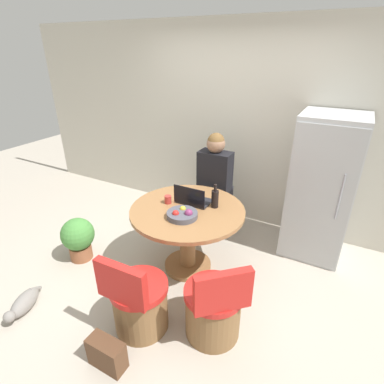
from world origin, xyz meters
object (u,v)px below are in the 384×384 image
object	(u,v)px
cat	(24,303)
person_seated	(216,179)
chair_near_right_corner	(214,309)
laptop	(192,199)
fruit_bowl	(182,214)
dining_table	(188,226)
handbag	(107,354)
potted_plant	(78,237)
chair_near_camera	(139,303)
bottle	(215,198)
refrigerator	(321,188)

from	to	relation	value
cat	person_seated	bearing A→B (deg)	136.06
chair_near_right_corner	laptop	size ratio (longest dim) A/B	2.29
chair_near_right_corner	fruit_bowl	size ratio (longest dim) A/B	2.70
dining_table	chair_near_right_corner	xyz separation A→B (m)	(0.62, -0.66, -0.27)
handbag	chair_near_right_corner	bearing A→B (deg)	47.88
fruit_bowl	handbag	bearing A→B (deg)	-90.90
cat	handbag	size ratio (longest dim) A/B	1.55
potted_plant	chair_near_camera	bearing A→B (deg)	-20.25
bottle	cat	size ratio (longest dim) A/B	0.55
refrigerator	potted_plant	xyz separation A→B (m)	(-2.35, -1.47, -0.54)
cat	potted_plant	size ratio (longest dim) A/B	0.89
fruit_bowl	bottle	world-z (taller)	bottle
refrigerator	handbag	xyz separation A→B (m)	(-1.14, -2.34, -0.70)
person_seated	cat	xyz separation A→B (m)	(-1.01, -2.11, -0.67)
fruit_bowl	handbag	xyz separation A→B (m)	(-0.02, -1.15, -0.66)
person_seated	laptop	size ratio (longest dim) A/B	3.81
dining_table	laptop	bearing A→B (deg)	96.61
bottle	cat	xyz separation A→B (m)	(-1.28, -1.46, -0.77)
chair_near_right_corner	handbag	distance (m)	0.90
person_seated	laptop	distance (m)	0.68
dining_table	bottle	distance (m)	0.42
chair_near_camera	potted_plant	distance (m)	1.29
cat	potted_plant	distance (m)	0.86
chair_near_right_corner	potted_plant	size ratio (longest dim) A/B	1.57
chair_near_right_corner	person_seated	bearing A→B (deg)	-108.85
bottle	chair_near_right_corner	bearing A→B (deg)	-64.98
refrigerator	bottle	xyz separation A→B (m)	(-0.93, -0.84, 0.03)
fruit_bowl	cat	xyz separation A→B (m)	(-1.09, -1.12, -0.70)
person_seated	laptop	xyz separation A→B (m)	(0.03, -0.68, 0.04)
chair_near_camera	person_seated	size ratio (longest dim) A/B	0.60
refrigerator	potted_plant	bearing A→B (deg)	-147.95
potted_plant	laptop	bearing A→B (deg)	27.13
laptop	handbag	size ratio (longest dim) A/B	1.20
handbag	laptop	bearing A→B (deg)	91.54
chair_near_camera	handbag	xyz separation A→B (m)	(-0.00, -0.42, -0.15)
laptop	handbag	world-z (taller)	laptop
cat	potted_plant	bearing A→B (deg)	170.78
person_seated	fruit_bowl	xyz separation A→B (m)	(0.09, -0.99, 0.03)
person_seated	fruit_bowl	size ratio (longest dim) A/B	4.49
chair_near_camera	bottle	bearing A→B (deg)	-102.41
refrigerator	dining_table	bearing A→B (deg)	-139.03
dining_table	handbag	xyz separation A→B (m)	(0.02, -1.32, -0.42)
potted_plant	fruit_bowl	bearing A→B (deg)	13.21
chair_near_camera	potted_plant	xyz separation A→B (m)	(-1.21, 0.45, 0.01)
laptop	potted_plant	size ratio (longest dim) A/B	0.69
dining_table	handbag	size ratio (longest dim) A/B	3.97
refrigerator	potted_plant	distance (m)	2.82
chair_near_camera	bottle	size ratio (longest dim) A/B	3.19
handbag	dining_table	bearing A→B (deg)	91.01
person_seated	cat	bearing A→B (deg)	64.49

